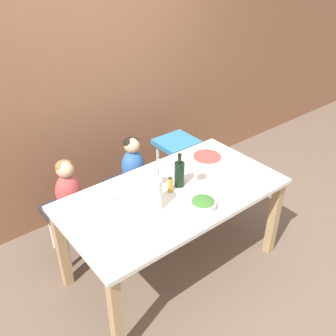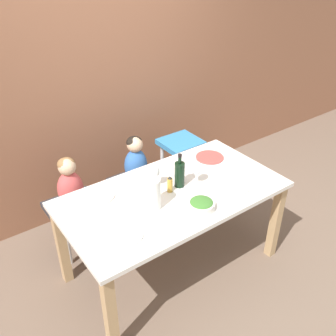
% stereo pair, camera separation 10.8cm
% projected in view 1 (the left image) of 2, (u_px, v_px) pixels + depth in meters
% --- Properties ---
extents(ground_plane, '(14.00, 14.00, 0.00)m').
position_uv_depth(ground_plane, '(173.00, 265.00, 3.21)').
color(ground_plane, '#705B4C').
extents(wall_back, '(10.00, 0.06, 2.70)m').
position_uv_depth(wall_back, '(87.00, 76.00, 3.30)').
color(wall_back, '#8E5B42').
rests_on(wall_back, ground_plane).
extents(dining_table, '(1.68, 0.90, 0.77)m').
position_uv_depth(dining_table, '(174.00, 203.00, 2.85)').
color(dining_table, white).
rests_on(dining_table, ground_plane).
extents(chair_far_left, '(0.43, 0.41, 0.46)m').
position_uv_depth(chair_far_left, '(72.00, 214.00, 3.17)').
color(chair_far_left, silver).
rests_on(chair_far_left, ground_plane).
extents(chair_far_center, '(0.43, 0.41, 0.46)m').
position_uv_depth(chair_far_center, '(134.00, 188.00, 3.51)').
color(chair_far_center, silver).
rests_on(chair_far_center, ground_plane).
extents(chair_right_highchair, '(0.37, 0.35, 0.73)m').
position_uv_depth(chair_right_highchair, '(176.00, 154.00, 3.69)').
color(chair_right_highchair, silver).
rests_on(chair_right_highchair, ground_plane).
extents(person_child_left, '(0.22, 0.19, 0.45)m').
position_uv_depth(person_child_left, '(68.00, 186.00, 3.02)').
color(person_child_left, '#C64C4C').
rests_on(person_child_left, chair_far_left).
extents(person_child_center, '(0.22, 0.19, 0.45)m').
position_uv_depth(person_child_center, '(133.00, 161.00, 3.35)').
color(person_child_center, '#3366B2').
rests_on(person_child_center, chair_far_center).
extents(wine_bottle, '(0.08, 0.08, 0.28)m').
position_uv_depth(wine_bottle, '(179.00, 173.00, 2.82)').
color(wine_bottle, black).
rests_on(wine_bottle, dining_table).
extents(paper_towel_roll, '(0.11, 0.11, 0.24)m').
position_uv_depth(paper_towel_roll, '(154.00, 195.00, 2.57)').
color(paper_towel_roll, white).
rests_on(paper_towel_roll, dining_table).
extents(wine_glass_near, '(0.08, 0.08, 0.18)m').
position_uv_depth(wine_glass_near, '(196.00, 169.00, 2.84)').
color(wine_glass_near, white).
rests_on(wine_glass_near, dining_table).
extents(wine_glass_far, '(0.08, 0.08, 0.18)m').
position_uv_depth(wine_glass_far, '(154.00, 172.00, 2.80)').
color(wine_glass_far, white).
rests_on(wine_glass_far, dining_table).
extents(salad_bowl_large, '(0.19, 0.19, 0.07)m').
position_uv_depth(salad_bowl_large, '(203.00, 203.00, 2.62)').
color(salad_bowl_large, silver).
rests_on(salad_bowl_large, dining_table).
extents(dinner_plate_front_left, '(0.24, 0.24, 0.01)m').
position_uv_depth(dinner_plate_front_left, '(129.00, 236.00, 2.38)').
color(dinner_plate_front_left, silver).
rests_on(dinner_plate_front_left, dining_table).
extents(dinner_plate_back_left, '(0.24, 0.24, 0.01)m').
position_uv_depth(dinner_plate_back_left, '(99.00, 198.00, 2.73)').
color(dinner_plate_back_left, silver).
rests_on(dinner_plate_back_left, dining_table).
extents(dinner_plate_back_right, '(0.24, 0.24, 0.01)m').
position_uv_depth(dinner_plate_back_right, '(207.00, 156.00, 3.25)').
color(dinner_plate_back_right, '#D14C47').
rests_on(dinner_plate_back_right, dining_table).
extents(dinner_plate_front_right, '(0.24, 0.24, 0.01)m').
position_uv_depth(dinner_plate_front_right, '(233.00, 185.00, 2.87)').
color(dinner_plate_front_right, silver).
rests_on(dinner_plate_front_right, dining_table).
extents(condiment_bottle_hot_sauce, '(0.04, 0.04, 0.14)m').
position_uv_depth(condiment_bottle_hot_sauce, '(170.00, 184.00, 2.78)').
color(condiment_bottle_hot_sauce, '#BC8E33').
rests_on(condiment_bottle_hot_sauce, dining_table).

